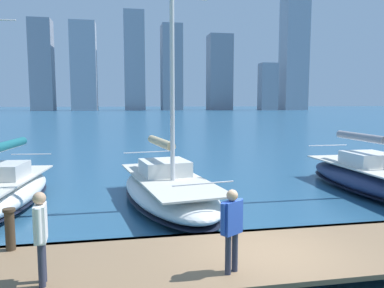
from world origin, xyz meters
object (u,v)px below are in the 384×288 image
Objects in this scene: sailboat_tan at (168,188)px; mooring_post at (10,229)px; person_white_shirt at (41,229)px; sailboat_grey at (374,177)px; sailboat_teal at (1,192)px; person_blue_shirt at (232,223)px.

sailboat_tan reaches higher than mooring_post.
sailboat_tan is 6.93× the size of person_white_shirt.
sailboat_grey is 1.22× the size of sailboat_teal.
sailboat_teal is 7.95m from person_white_shirt.
sailboat_grey is 7.72× the size of person_blue_shirt.
sailboat_teal reaches higher than mooring_post.
person_blue_shirt is at bearing 41.08° from sailboat_grey.
person_blue_shirt reaches higher than mooring_post.
sailboat_teal is (14.56, -0.25, -0.02)m from sailboat_grey.
mooring_post is at bearing -60.20° from person_white_shirt.
person_white_shirt is at bearing -2.89° from person_blue_shirt.
person_white_shirt is at bearing 111.08° from sailboat_teal.
person_blue_shirt is 0.96× the size of person_white_shirt.
mooring_post is at bearing 22.96° from sailboat_grey.
sailboat_teal reaches higher than person_white_shirt.
sailboat_tan is 7.53m from person_white_shirt.
sailboat_grey is at bearing -157.04° from mooring_post.
mooring_post is at bearing 51.72° from sailboat_tan.
sailboat_grey reaches higher than sailboat_tan.
sailboat_tan is at bearing 1.94° from sailboat_grey.
sailboat_grey is 13.75m from person_white_shirt.
sailboat_teal is at bearing -50.55° from person_blue_shirt.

